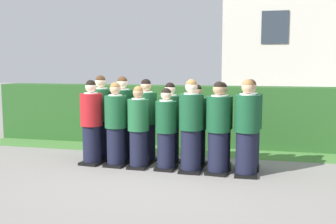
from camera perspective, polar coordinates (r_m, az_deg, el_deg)
name	(u,v)px	position (r m, az deg, el deg)	size (l,w,h in m)	color
ground_plane	(165,169)	(7.41, -0.41, -8.29)	(60.00, 60.00, 0.00)	gray
student_in_red_blazer	(92,124)	(7.80, -11.03, -1.75)	(0.43, 0.54, 1.65)	black
student_front_row_1	(116,126)	(7.58, -7.59, -2.06)	(0.42, 0.49, 1.61)	black
student_front_row_2	(138,129)	(7.39, -4.32, -2.51)	(0.40, 0.45, 1.55)	black
student_front_row_3	(166,131)	(7.26, -0.26, -2.78)	(0.40, 0.46, 1.52)	black
student_front_row_4	(191,128)	(7.09, 3.38, -2.34)	(0.44, 0.49, 1.69)	black
student_front_row_5	(218,130)	(7.03, 7.32, -2.62)	(0.44, 0.52, 1.65)	black
student_front_row_6	(247,130)	(6.97, 11.39, -2.61)	(0.44, 0.50, 1.69)	black
student_rear_row_0	(101,119)	(8.21, -9.67, -1.02)	(0.45, 0.52, 1.73)	black
student_rear_row_1	(123,120)	(8.03, -6.58, -1.21)	(0.45, 0.50, 1.71)	black
student_rear_row_2	(146,123)	(7.84, -3.19, -1.54)	(0.44, 0.52, 1.66)	black
student_rear_row_3	(170,125)	(7.68, 0.29, -1.94)	(0.42, 0.50, 1.60)	black
student_rear_row_4	(197,127)	(7.55, 4.17, -2.22)	(0.41, 0.52, 1.57)	black
student_rear_row_5	(221,127)	(7.46, 7.74, -2.19)	(0.42, 0.51, 1.62)	black
student_rear_row_6	(250,127)	(7.41, 11.78, -2.11)	(0.44, 0.53, 1.68)	black
hedge	(188,115)	(9.58, 3.00, -0.47)	(9.87, 0.70, 1.43)	#285623
school_building_main	(314,19)	(16.15, 20.43, 12.56)	(6.88, 3.97, 7.12)	beige
lawn_strip	(182,151)	(8.92, 2.04, -5.65)	(9.87, 0.90, 0.01)	#477A38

